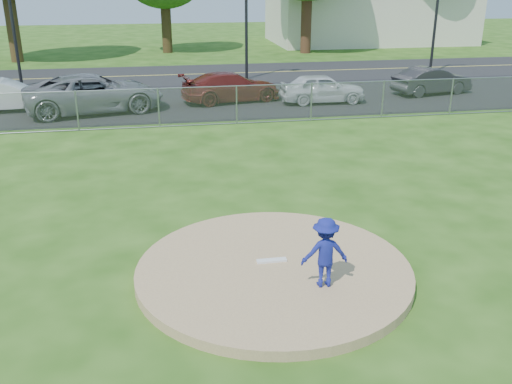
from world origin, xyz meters
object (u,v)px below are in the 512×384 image
Objects in this scene: parked_car_white at (5,95)px; parked_car_pearl at (322,88)px; traffic_signal_right at (440,14)px; parked_car_gray at (94,93)px; parked_car_darkred at (231,87)px; parked_car_charcoal at (432,81)px; traffic_cone at (67,105)px; traffic_signal_left at (17,19)px; pitcher at (325,252)px; commercial_building at (369,16)px.

parked_car_white is 13.85m from parked_car_pearl.
traffic_signal_right is 1.46× the size of parked_car_pearl.
parked_car_gray is at bearing -159.91° from traffic_signal_right.
traffic_signal_right reaches higher than parked_car_darkred.
traffic_cone is at bearing 81.37° from parked_car_charcoal.
traffic_signal_left is at bearing -2.08° from parked_car_white.
pitcher is 20.01m from parked_car_charcoal.
pitcher reaches higher than parked_car_charcoal.
commercial_building is 16.14m from traffic_signal_right.
parked_car_gray is at bearing -59.14° from traffic_signal_left.
traffic_cone is 7.26m from parked_car_darkred.
parked_car_darkred is 9.86m from parked_car_charcoal.
traffic_signal_left is 6.61m from parked_car_white.
parked_car_darkred is 4.16m from parked_car_pearl.
parked_car_white is at bearing 78.41° from parked_car_charcoal.
commercial_building is at bearing 46.36° from traffic_cone.
traffic_cone is at bearing -133.64° from commercial_building.
parked_car_white is 0.71× the size of parked_car_gray.
commercial_building is at bearing -24.72° from parked_car_charcoal.
traffic_cone is 17.07m from parked_car_charcoal.
traffic_cone is at bearing -161.06° from traffic_signal_right.
parked_car_pearl is (4.63, 16.05, -0.20)m from pitcher.
parked_car_darkred is at bearing -123.89° from commercial_building.
parked_car_white is 9.79m from parked_car_darkred.
parked_car_gray is at bearing -107.98° from parked_car_white.
traffic_signal_right reaches higher than commercial_building.
traffic_cone is at bearing 86.59° from parked_car_darkred.
traffic_signal_right is 4.21× the size of pitcher.
parked_car_pearl reaches higher than traffic_cone.
parked_car_darkred reaches higher than traffic_cone.
parked_car_charcoal is at bearing -79.39° from parked_car_pearl.
parked_car_white reaches higher than traffic_cone.
traffic_signal_left reaches higher than parked_car_charcoal.
parked_car_charcoal is (-3.03, -5.79, -2.71)m from traffic_signal_right.
traffic_cone is (-20.06, -6.89, -3.04)m from traffic_signal_right.
pitcher is 0.34× the size of parked_car_charcoal.
parked_car_gray is 15.89m from parked_car_charcoal.
commercial_building is at bearing -24.25° from parked_car_pearl.
traffic_signal_right is 20.26m from parked_car_gray.
traffic_signal_left is 15.93m from parked_car_pearl.
pitcher is at bearing 166.14° from parked_car_darkred.
commercial_building is 2.93× the size of traffic_signal_left.
pitcher is 0.33× the size of parked_car_white.
traffic_signal_left is 24.88m from pitcher.
parked_car_pearl reaches higher than parked_car_charcoal.
traffic_signal_left reaches higher than parked_car_pearl.
traffic_signal_right is (-1.76, -16.00, 1.20)m from commercial_building.
parked_car_gray is at bearing 88.40° from parked_car_darkred.
parked_car_white reaches higher than parked_car_darkred.
traffic_signal_left is 1.43× the size of parked_car_charcoal.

